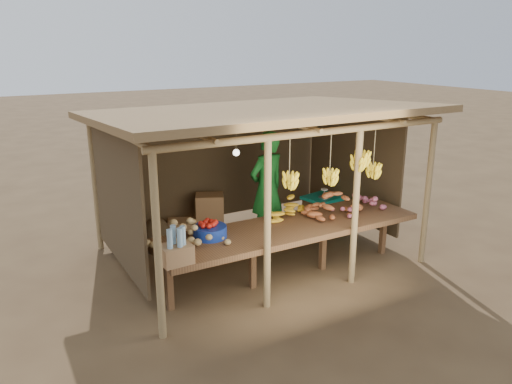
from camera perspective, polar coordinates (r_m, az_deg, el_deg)
ground at (r=8.07m, az=0.00°, el=-7.17°), size 60.00×60.00×0.00m
stall_structure at (r=7.56m, az=-0.00°, el=6.48°), size 4.70×3.50×2.43m
counter at (r=7.04m, az=3.86°, el=-4.34°), size 3.90×1.05×0.80m
potato_heap at (r=6.36m, az=-8.26°, el=-4.49°), size 1.09×0.85×0.36m
sweet_potato_heap at (r=7.48m, az=9.10°, el=-1.31°), size 0.95×0.60×0.36m
onion_heap at (r=7.71m, az=11.57°, el=-0.90°), size 1.03×0.85×0.36m
banana_pile at (r=7.39m, az=3.57°, el=-1.38°), size 0.75×0.62×0.35m
tomato_basin at (r=6.60m, az=-5.30°, el=-4.39°), size 0.45×0.45×0.23m
bottle_box at (r=5.86m, az=-9.17°, el=-6.49°), size 0.37×0.30×0.45m
vendor at (r=8.22m, az=1.25°, el=0.39°), size 0.78×0.61×1.91m
tarp_crate at (r=9.22m, az=7.61°, el=-2.13°), size 0.74×0.67×0.77m
carton_stack at (r=8.63m, az=-6.31°, el=-3.27°), size 1.10×0.53×0.76m
burlap_sacks at (r=8.20m, az=-12.82°, el=-5.00°), size 0.94×0.49×0.67m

